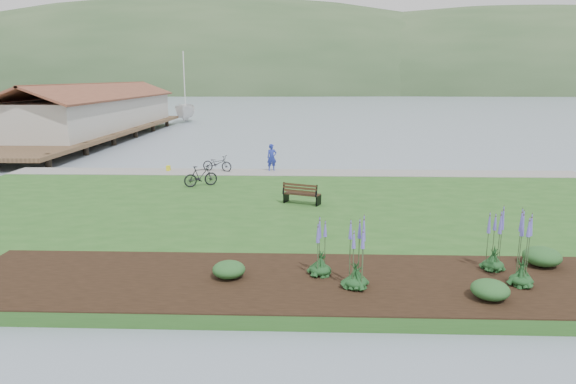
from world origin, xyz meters
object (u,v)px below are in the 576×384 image
at_px(park_bench, 301,193).
at_px(bicycle_a, 217,163).
at_px(sailboat, 186,122).
at_px(person, 272,155).

distance_m(park_bench, bicycle_a, 9.58).
bearing_deg(bicycle_a, sailboat, 30.16).
distance_m(bicycle_a, sailboat, 40.41).
bearing_deg(person, bicycle_a, 165.77).
bearing_deg(sailboat, park_bench, -77.99).
xyz_separation_m(person, sailboat, (-14.23, 38.59, -1.37)).
bearing_deg(park_bench, sailboat, 130.57).
xyz_separation_m(park_bench, bicycle_a, (-5.19, 8.05, -0.01)).
distance_m(park_bench, person, 8.58).
relative_size(person, bicycle_a, 1.03).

